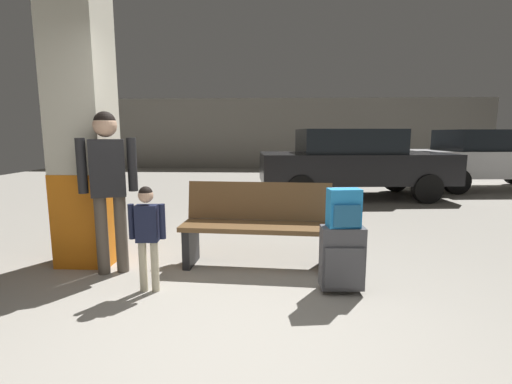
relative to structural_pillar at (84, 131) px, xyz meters
The scene contains 10 objects.
ground_plane 3.28m from the structural_pillar, 54.00° to the left, with size 18.00×18.00×0.10m, color gray.
garage_back_wall 11.36m from the structural_pillar, 81.30° to the left, with size 18.00×0.12×2.80m, color gray.
structural_pillar is the anchor object (origin of this frame).
bench 2.12m from the structural_pillar, ahead, with size 1.63×0.63×0.89m.
suitcase 2.96m from the structural_pillar, 15.22° to the right, with size 0.39×0.24×0.60m.
backpack_bright 2.82m from the structural_pillar, 15.22° to the right, with size 0.30×0.22×0.34m.
child 1.47m from the structural_pillar, 40.30° to the right, with size 0.33×0.19×0.96m.
adult 0.68m from the structural_pillar, 40.97° to the right, with size 0.53×0.30×1.63m.
parked_car_near 5.84m from the structural_pillar, 49.33° to the left, with size 4.23×2.06×1.51m.
parked_car_side 9.58m from the structural_pillar, 37.75° to the left, with size 4.22×2.05×1.51m.
Camera 1 is at (0.30, -2.30, 1.42)m, focal length 26.09 mm.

